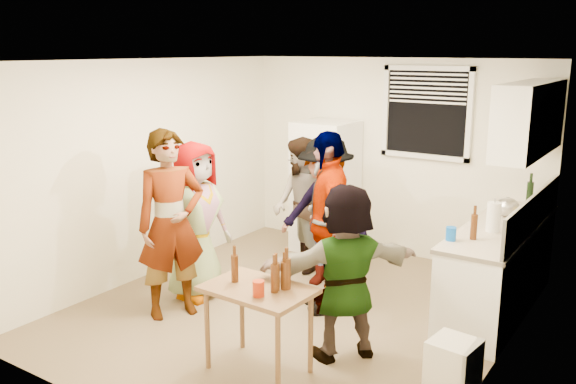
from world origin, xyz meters
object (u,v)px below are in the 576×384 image
Objects in this scene: beer_bottle_counter at (473,239)px; serving_table at (259,370)px; wine_bottle at (528,207)px; beer_bottle_table at (287,289)px; red_cup at (259,296)px; guest_back_left at (301,269)px; guest_orange at (344,354)px; refrigerator at (325,186)px; kettle at (506,216)px; guest_stripe at (175,313)px; guest_grey at (199,295)px; trash_bin at (453,370)px; blue_cup at (451,240)px; guest_back_right at (324,284)px; guest_black at (326,307)px.

beer_bottle_counter is 2.27m from serving_table.
wine_bottle is at bearing 67.19° from serving_table.
red_cup is (-0.10, -0.24, 0.00)m from beer_bottle_table.
guest_back_left is at bearing 114.23° from serving_table.
beer_bottle_table is 0.93m from guest_orange.
refrigerator reaches higher than beer_bottle_counter.
red_cup is at bearing -90.29° from kettle.
beer_bottle_table is (-1.15, -3.11, -0.17)m from wine_bottle.
beer_bottle_counter reaches higher than guest_stripe.
beer_bottle_table is 2.52m from guest_back_left.
beer_bottle_counter is at bearing -71.05° from kettle.
guest_grey is at bearing -140.89° from wine_bottle.
beer_bottle_counter reaches higher than trash_bin.
blue_cup is 0.49× the size of beer_bottle_table.
kettle is at bearing -8.64° from refrigerator.
wine_bottle is 2.88m from guest_orange.
blue_cup is at bearing -36.59° from guest_stripe.
beer_bottle_table is at bearing -165.03° from trash_bin.
serving_table is (-1.04, -1.55, -0.90)m from blue_cup.
beer_bottle_table is at bearing 67.27° from red_cup.
beer_bottle_table is at bearing 13.85° from guest_orange.
beer_bottle_counter is (-0.15, -1.51, -0.00)m from wine_bottle.
guest_grey reaches higher than guest_stripe.
guest_back_right is at bearing -59.79° from refrigerator.
guest_back_right is 1.10× the size of guest_orange.
refrigerator reaches higher than guest_grey.
beer_bottle_table is 0.14× the size of guest_black.
guest_orange is (0.36, 0.76, -0.73)m from red_cup.
kettle is 0.53× the size of trash_bin.
guest_black is (-1.52, -1.81, -0.90)m from wine_bottle.
guest_stripe is at bearing -117.47° from kettle.
guest_grey is at bearing -163.57° from beer_bottle_counter.
refrigerator reaches higher than blue_cup.
guest_stripe is at bearing 162.64° from serving_table.
guest_grey is (-1.59, 1.05, -0.73)m from red_cup.
guest_stripe is at bearing -153.64° from beer_bottle_counter.
beer_bottle_table reaches higher than guest_black.
refrigerator is 0.93× the size of guest_black.
beer_bottle_counter is 0.13× the size of guest_stripe.
refrigerator is 7.21× the size of beer_bottle_counter.
guest_orange is at bearing 53.50° from serving_table.
serving_table is 0.77m from beer_bottle_table.
trash_bin is at bearing -93.21° from guest_grey.
kettle is at bearing -100.54° from wine_bottle.
kettle is 3.04m from red_cup.
red_cup reaches higher than trash_bin.
beer_bottle_counter is at bearing -67.92° from guest_grey.
refrigerator is 6.04× the size of wine_bottle.
serving_table reaches higher than guest_grey.
refrigerator is 2.51m from wine_bottle.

